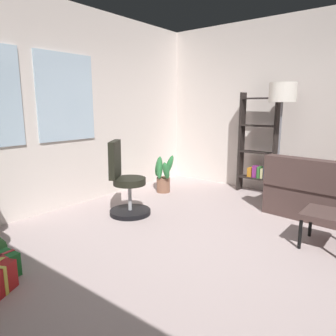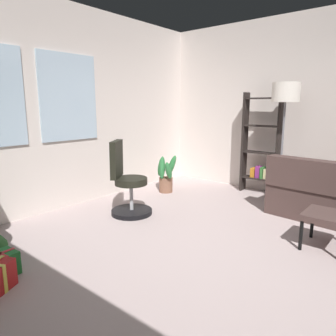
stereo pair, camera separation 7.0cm
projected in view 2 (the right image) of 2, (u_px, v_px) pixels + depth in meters
ground_plane at (229, 269)px, 2.97m from camera, size 5.47×5.37×0.10m
wall_back_with_windows at (57, 108)px, 4.37m from camera, size 5.47×0.12×2.87m
wall_right_with_frames at (322, 108)px, 4.78m from camera, size 0.12×5.37×2.87m
footstool at (327, 218)px, 3.23m from camera, size 0.46×0.44×0.38m
gift_box_green at (1, 265)px, 2.74m from camera, size 0.27×0.24×0.22m
office_chair at (127, 186)px, 4.26m from camera, size 0.57×0.58×1.01m
bookshelf at (261, 149)px, 5.22m from camera, size 0.18×0.64×1.68m
floor_lamp at (285, 100)px, 4.57m from camera, size 0.39×0.39×1.80m
potted_plant at (165, 175)px, 5.36m from camera, size 0.44×0.50×0.65m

